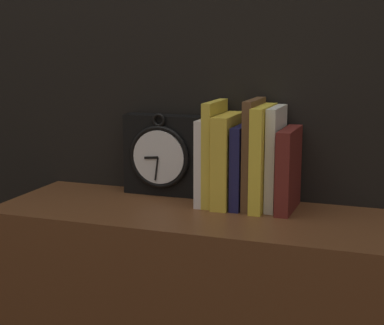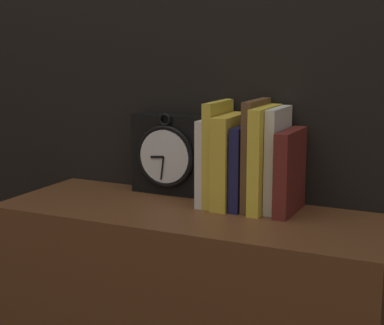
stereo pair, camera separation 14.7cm
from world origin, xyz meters
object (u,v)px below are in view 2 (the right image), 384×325
Objects in this scene: book_slot0_white at (210,161)px; book_slot7_maroon at (290,172)px; book_slot1_yellow at (218,153)px; book_slot2_yellow at (230,161)px; book_slot3_navy at (245,167)px; book_slot5_yellow at (265,159)px; book_slot6_white at (278,160)px; book_slot4_brown at (256,155)px; clock at (170,155)px.

book_slot0_white is 0.20m from book_slot7_maroon.
book_slot1_yellow is 0.18m from book_slot7_maroon.
book_slot2_yellow is at bearing -8.99° from book_slot1_yellow.
book_slot1_yellow reaches higher than book_slot2_yellow.
book_slot3_navy is 0.06m from book_slot5_yellow.
book_slot3_navy is 1.02× the size of book_slot7_maroon.
book_slot4_brown is at bearing -174.35° from book_slot6_white.
book_slot5_yellow is (0.27, -0.05, 0.02)m from clock.
book_slot2_yellow is 0.90× the size of book_slot5_yellow.
book_slot2_yellow is 0.91× the size of book_slot6_white.
book_slot6_white reaches higher than book_slot7_maroon.
book_slot3_navy is (0.07, -0.00, -0.03)m from book_slot1_yellow.
book_slot2_yellow reaches higher than book_slot3_navy.
book_slot6_white is 1.25× the size of book_slot7_maroon.
book_slot6_white reaches higher than book_slot3_navy.
book_slot5_yellow is 1.01× the size of book_slot6_white.
book_slot0_white is 0.09m from book_slot3_navy.
book_slot1_yellow reaches higher than clock.
book_slot2_yellow is 0.12m from book_slot6_white.
book_slot3_navy is 0.04m from book_slot4_brown.
book_slot6_white is (0.11, 0.01, 0.01)m from book_slot2_yellow.
book_slot4_brown is (0.10, -0.00, 0.00)m from book_slot1_yellow.
clock is at bearing 170.86° from book_slot4_brown.
book_slot4_brown is (0.06, 0.01, 0.02)m from book_slot2_yellow.
book_slot2_yellow is (0.03, -0.01, -0.01)m from book_slot1_yellow.
book_slot0_white is 0.03m from book_slot1_yellow.
book_slot1_yellow is 1.29× the size of book_slot7_maroon.
book_slot3_navy is 0.08m from book_slot6_white.
book_slot1_yellow reaches higher than book_slot5_yellow.
book_slot3_navy is at bearing -175.50° from book_slot4_brown.
book_slot2_yellow reaches higher than book_slot7_maroon.
clock is 0.22m from book_slot3_navy.
book_slot0_white is at bearing 178.95° from book_slot1_yellow.
book_slot5_yellow reaches higher than book_slot6_white.
book_slot6_white reaches higher than clock.
book_slot1_yellow is 1.04× the size of book_slot6_white.
book_slot5_yellow is at bearing -3.58° from book_slot1_yellow.
book_slot2_yellow reaches higher than book_slot0_white.
book_slot5_yellow is 0.07m from book_slot7_maroon.
book_slot5_yellow is at bearing -177.54° from book_slot7_maroon.
book_slot3_navy is (0.04, 0.00, -0.01)m from book_slot2_yellow.
book_slot1_yellow is 0.08m from book_slot3_navy.
book_slot3_navy is (0.22, -0.04, -0.00)m from clock.
book_slot0_white is 0.86× the size of book_slot6_white.
book_slot4_brown is at bearing -0.04° from book_slot1_yellow.
book_slot5_yellow is (0.09, -0.00, 0.01)m from book_slot2_yellow.
clock is 1.09× the size of book_slot3_navy.
book_slot3_navy is at bearing 178.53° from book_slot7_maroon.
clock is at bearing 169.30° from book_slot3_navy.
book_slot2_yellow is 0.15m from book_slot7_maroon.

